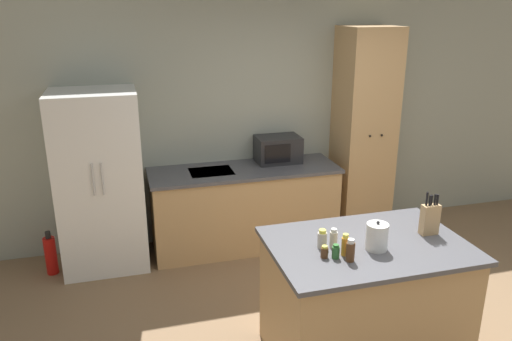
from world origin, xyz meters
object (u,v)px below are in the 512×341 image
at_px(pantry_cabinet, 363,134).
at_px(spice_bottle_short_red, 345,245).
at_px(refrigerator, 100,181).
at_px(spice_bottle_amber_oil, 334,239).
at_px(microwave, 278,149).
at_px(spice_bottle_green_herb, 350,251).
at_px(fire_extinguisher, 51,255).
at_px(spice_bottle_pale_salt, 322,239).
at_px(knife_block, 430,218).
at_px(spice_bottle_tall_dark, 324,252).
at_px(spice_bottle_orange_cap, 336,252).
at_px(kettle, 377,237).

relative_size(pantry_cabinet, spice_bottle_short_red, 15.07).
height_order(refrigerator, spice_bottle_amber_oil, refrigerator).
bearing_deg(microwave, spice_bottle_green_herb, -96.41).
bearing_deg(pantry_cabinet, fire_extinguisher, -177.62).
bearing_deg(spice_bottle_green_herb, spice_bottle_pale_salt, 114.45).
height_order(knife_block, spice_bottle_tall_dark, knife_block).
xyz_separation_m(refrigerator, spice_bottle_tall_dark, (1.46, -2.09, 0.09)).
bearing_deg(microwave, knife_block, -77.65).
bearing_deg(spice_bottle_short_red, spice_bottle_amber_oil, 101.45).
relative_size(spice_bottle_tall_dark, fire_extinguisher, 0.19).
distance_m(pantry_cabinet, knife_block, 2.09).
xyz_separation_m(refrigerator, spice_bottle_green_herb, (1.60, -2.18, 0.13)).
relative_size(spice_bottle_orange_cap, kettle, 0.46).
relative_size(spice_bottle_short_red, spice_bottle_green_herb, 0.99).
relative_size(microwave, kettle, 2.26).
bearing_deg(spice_bottle_pale_salt, spice_bottle_orange_cap, -80.07).
xyz_separation_m(spice_bottle_green_herb, fire_extinguisher, (-2.12, 2.10, -0.81)).
bearing_deg(pantry_cabinet, microwave, 175.18).
xyz_separation_m(refrigerator, fire_extinguisher, (-0.52, -0.07, -0.68)).
height_order(pantry_cabinet, knife_block, pantry_cabinet).
distance_m(spice_bottle_short_red, spice_bottle_green_herb, 0.08).
bearing_deg(fire_extinguisher, spice_bottle_amber_oil, -42.10).
relative_size(spice_bottle_tall_dark, spice_bottle_orange_cap, 0.86).
xyz_separation_m(refrigerator, knife_block, (2.32, -1.96, 0.18)).
height_order(spice_bottle_short_red, spice_bottle_green_herb, spice_bottle_green_herb).
xyz_separation_m(spice_bottle_tall_dark, fire_extinguisher, (-1.98, 2.02, -0.78)).
distance_m(microwave, fire_extinguisher, 2.53).
relative_size(spice_bottle_amber_oil, spice_bottle_green_herb, 0.88).
distance_m(refrigerator, spice_bottle_green_herb, 2.70).
xyz_separation_m(refrigerator, spice_bottle_short_red, (1.60, -2.09, 0.13)).
distance_m(microwave, spice_bottle_tall_dark, 2.27).
height_order(microwave, spice_bottle_green_herb, microwave).
relative_size(knife_block, spice_bottle_amber_oil, 2.40).
bearing_deg(spice_bottle_orange_cap, kettle, 7.47).
relative_size(spice_bottle_green_herb, spice_bottle_pale_salt, 1.17).
relative_size(spice_bottle_green_herb, fire_extinguisher, 0.35).
bearing_deg(pantry_cabinet, spice_bottle_orange_cap, -120.84).
height_order(refrigerator, spice_bottle_green_herb, refrigerator).
bearing_deg(spice_bottle_amber_oil, spice_bottle_short_red, -78.55).
bearing_deg(refrigerator, spice_bottle_tall_dark, -55.12).
distance_m(spice_bottle_tall_dark, spice_bottle_green_herb, 0.17).
xyz_separation_m(refrigerator, microwave, (1.86, 0.15, 0.14)).
bearing_deg(knife_block, spice_bottle_short_red, -169.58).
xyz_separation_m(refrigerator, spice_bottle_pale_salt, (1.49, -1.95, 0.12)).
height_order(knife_block, kettle, knife_block).
distance_m(microwave, kettle, 2.22).
distance_m(spice_bottle_amber_oil, spice_bottle_orange_cap, 0.16).
bearing_deg(knife_block, spice_bottle_pale_salt, 179.37).
xyz_separation_m(refrigerator, spice_bottle_amber_oil, (1.57, -1.97, 0.12)).
bearing_deg(knife_block, spice_bottle_green_herb, -163.46).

